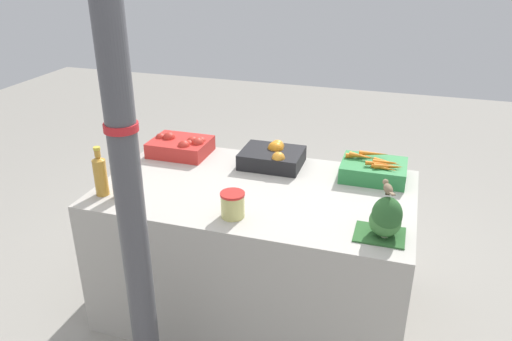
# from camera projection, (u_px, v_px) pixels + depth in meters

# --- Properties ---
(ground_plane) EXTENTS (10.00, 10.00, 0.00)m
(ground_plane) POSITION_uv_depth(u_px,v_px,m) (256.00, 305.00, 2.95)
(ground_plane) COLOR gray
(market_table) EXTENTS (1.64, 0.95, 0.78)m
(market_table) POSITION_uv_depth(u_px,v_px,m) (256.00, 250.00, 2.79)
(market_table) COLOR #B7B2A8
(market_table) RESTS_ON ground_plane
(support_pole) EXTENTS (0.13, 0.13, 2.53)m
(support_pole) POSITION_uv_depth(u_px,v_px,m) (124.00, 148.00, 1.82)
(support_pole) COLOR #4C4C51
(support_pole) RESTS_ON ground_plane
(apple_crate) EXTENTS (0.35, 0.28, 0.13)m
(apple_crate) POSITION_uv_depth(u_px,v_px,m) (182.00, 146.00, 3.03)
(apple_crate) COLOR red
(apple_crate) RESTS_ON market_table
(orange_crate) EXTENTS (0.35, 0.28, 0.13)m
(orange_crate) POSITION_uv_depth(u_px,v_px,m) (273.00, 156.00, 2.88)
(orange_crate) COLOR black
(orange_crate) RESTS_ON market_table
(carrot_crate) EXTENTS (0.35, 0.28, 0.13)m
(carrot_crate) POSITION_uv_depth(u_px,v_px,m) (374.00, 169.00, 2.72)
(carrot_crate) COLOR #2D8442
(carrot_crate) RESTS_ON market_table
(broccoli_pile) EXTENTS (0.22, 0.18, 0.20)m
(broccoli_pile) POSITION_uv_depth(u_px,v_px,m) (386.00, 219.00, 2.16)
(broccoli_pile) COLOR #2D602D
(broccoli_pile) RESTS_ON market_table
(juice_bottle_amber) EXTENTS (0.07, 0.07, 0.26)m
(juice_bottle_amber) POSITION_uv_depth(u_px,v_px,m) (100.00, 175.00, 2.51)
(juice_bottle_amber) COLOR gold
(juice_bottle_amber) RESTS_ON market_table
(juice_bottle_cloudy) EXTENTS (0.07, 0.07, 0.26)m
(juice_bottle_cloudy) POSITION_uv_depth(u_px,v_px,m) (118.00, 178.00, 2.49)
(juice_bottle_cloudy) COLOR beige
(juice_bottle_cloudy) RESTS_ON market_table
(pickle_jar) EXTENTS (0.12, 0.12, 0.12)m
(pickle_jar) POSITION_uv_depth(u_px,v_px,m) (233.00, 205.00, 2.33)
(pickle_jar) COLOR #D1CC75
(pickle_jar) RESTS_ON market_table
(sparrow_bird) EXTENTS (0.06, 0.13, 0.05)m
(sparrow_bird) POSITION_uv_depth(u_px,v_px,m) (388.00, 188.00, 2.12)
(sparrow_bird) COLOR #4C3D2D
(sparrow_bird) RESTS_ON broccoli_pile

